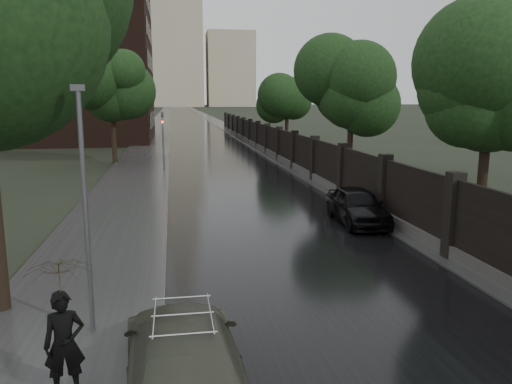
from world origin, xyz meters
name	(u,v)px	position (x,y,z in m)	size (l,w,h in m)	color
ground	(371,352)	(0.00, 0.00, 0.00)	(800.00, 800.00, 0.00)	black
road	(181,111)	(0.00, 190.00, 0.01)	(8.00, 420.00, 0.02)	black
sidewalk_left	(166,111)	(-6.00, 190.00, 0.08)	(4.00, 420.00, 0.16)	#2D2D2D
verge_right	(196,111)	(5.50, 190.00, 0.04)	(3.00, 420.00, 0.08)	#2D2D2D
fence_right	(274,146)	(4.60, 32.01, 1.01)	(0.45, 75.72, 2.70)	#383533
tree_left_far	(111,93)	(-8.00, 30.00, 5.24)	(4.25, 4.25, 7.39)	black
tree_right_a	(489,96)	(7.50, 8.00, 4.95)	(4.08, 4.08, 7.01)	black
tree_right_b	(352,97)	(7.50, 22.00, 4.95)	(4.08, 4.08, 7.01)	black
tree_right_c	(287,97)	(7.50, 40.00, 4.95)	(4.08, 4.08, 7.01)	black
lamp_post	(86,212)	(-5.40, 1.50, 2.67)	(0.25, 0.12, 5.11)	#59595E
traffic_light	(163,136)	(-4.30, 24.99, 2.40)	(0.16, 0.32, 4.00)	#59595E
brick_building	(39,51)	(-18.00, 52.00, 10.00)	(24.00, 18.00, 20.00)	black
stalinist_tower	(176,41)	(0.00, 300.00, 38.38)	(92.00, 30.00, 159.00)	tan
volga_sedan	(184,356)	(-3.60, -0.82, 0.69)	(1.93, 4.74, 1.37)	#484B3C
car_right_near	(357,206)	(3.40, 9.78, 0.72)	(1.69, 4.20, 1.43)	black
pedestrian_umbrella	(60,288)	(-5.46, -0.74, 1.97)	(1.18, 1.19, 2.71)	black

